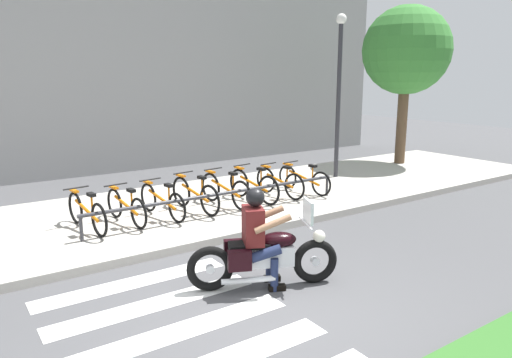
% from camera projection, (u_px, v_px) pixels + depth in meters
% --- Properties ---
extents(ground_plane, '(48.00, 48.00, 0.00)m').
position_uv_depth(ground_plane, '(254.00, 307.00, 6.14)').
color(ground_plane, '#4C4C4F').
extents(sidewalk, '(24.00, 4.40, 0.15)m').
position_uv_depth(sidewalk, '(132.00, 218.00, 9.72)').
color(sidewalk, '#B7B2A8').
rests_on(sidewalk, ground).
extents(crosswalk_stripe_2, '(2.80, 0.40, 0.01)m').
position_uv_depth(crosswalk_stripe_2, '(181.00, 331.00, 5.58)').
color(crosswalk_stripe_2, white).
rests_on(crosswalk_stripe_2, ground).
extents(crosswalk_stripe_3, '(2.80, 0.40, 0.01)m').
position_uv_depth(crosswalk_stripe_3, '(155.00, 304.00, 6.22)').
color(crosswalk_stripe_3, white).
rests_on(crosswalk_stripe_3, ground).
extents(crosswalk_stripe_4, '(2.80, 0.40, 0.01)m').
position_uv_depth(crosswalk_stripe_4, '(133.00, 283.00, 6.87)').
color(crosswalk_stripe_4, white).
rests_on(crosswalk_stripe_4, ground).
extents(motorcycle, '(2.02, 1.02, 1.24)m').
position_uv_depth(motorcycle, '(264.00, 256.00, 6.66)').
color(motorcycle, black).
rests_on(motorcycle, ground).
extents(rider, '(0.75, 0.69, 1.45)m').
position_uv_depth(rider, '(259.00, 231.00, 6.57)').
color(rider, '#591919').
rests_on(rider, ground).
extents(bicycle_0, '(0.48, 1.66, 0.75)m').
position_uv_depth(bicycle_0, '(87.00, 212.00, 8.66)').
color(bicycle_0, black).
rests_on(bicycle_0, sidewalk).
extents(bicycle_1, '(0.48, 1.56, 0.72)m').
position_uv_depth(bicycle_1, '(126.00, 207.00, 9.07)').
color(bicycle_1, black).
rests_on(bicycle_1, sidewalk).
extents(bicycle_2, '(0.48, 1.68, 0.73)m').
position_uv_depth(bicycle_2, '(162.00, 201.00, 9.47)').
color(bicycle_2, black).
rests_on(bicycle_2, sidewalk).
extents(bicycle_3, '(0.48, 1.68, 0.79)m').
position_uv_depth(bicycle_3, '(195.00, 195.00, 9.87)').
color(bicycle_3, black).
rests_on(bicycle_3, sidewalk).
extents(bicycle_4, '(0.48, 1.71, 0.79)m').
position_uv_depth(bicycle_4, '(225.00, 190.00, 10.28)').
color(bicycle_4, black).
rests_on(bicycle_4, sidewalk).
extents(bicycle_5, '(0.48, 1.66, 0.80)m').
position_uv_depth(bicycle_5, '(253.00, 185.00, 10.68)').
color(bicycle_5, black).
rests_on(bicycle_5, sidewalk).
extents(bicycle_6, '(0.48, 1.57, 0.76)m').
position_uv_depth(bicycle_6, '(280.00, 182.00, 11.09)').
color(bicycle_6, black).
rests_on(bicycle_6, sidewalk).
extents(bicycle_7, '(0.48, 1.68, 0.72)m').
position_uv_depth(bicycle_7, '(304.00, 179.00, 11.50)').
color(bicycle_7, black).
rests_on(bicycle_7, sidewalk).
extents(bike_rack, '(5.75, 0.07, 0.49)m').
position_uv_depth(bike_rack, '(224.00, 194.00, 9.61)').
color(bike_rack, '#333338').
rests_on(bike_rack, sidewalk).
extents(street_lamp, '(0.28, 0.28, 4.53)m').
position_uv_depth(street_lamp, '(339.00, 83.00, 12.82)').
color(street_lamp, '#2D2D33').
rests_on(street_lamp, ground).
extents(tree_near_rack, '(2.72, 2.72, 5.06)m').
position_uv_depth(tree_near_rack, '(406.00, 51.00, 14.70)').
color(tree_near_rack, brown).
rests_on(tree_near_rack, ground).
extents(building_backdrop, '(24.00, 1.20, 8.99)m').
position_uv_depth(building_backdrop, '(52.00, 19.00, 13.38)').
color(building_backdrop, gray).
rests_on(building_backdrop, ground).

